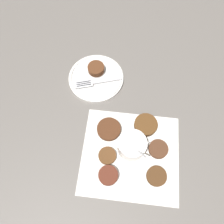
# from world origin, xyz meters

# --- Properties ---
(ground_plane) EXTENTS (4.00, 4.00, 0.00)m
(ground_plane) POSITION_xyz_m (0.00, 0.00, 0.00)
(ground_plane) COLOR #605B56
(napkin) EXTENTS (0.36, 0.34, 0.00)m
(napkin) POSITION_xyz_m (0.03, -0.00, 0.00)
(napkin) COLOR silver
(napkin) RESTS_ON ground_plane
(sauce_bowl) EXTENTS (0.10, 0.10, 0.11)m
(sauce_bowl) POSITION_xyz_m (0.03, 0.02, 0.03)
(sauce_bowl) COLOR white
(sauce_bowl) RESTS_ON napkin
(fritter_0) EXTENTS (0.06, 0.06, 0.02)m
(fritter_0) POSITION_xyz_m (-0.05, -0.06, 0.01)
(fritter_0) COLOR #53271A
(fritter_0) RESTS_ON napkin
(fritter_1) EXTENTS (0.08, 0.08, 0.02)m
(fritter_1) POSITION_xyz_m (-0.04, 0.09, 0.01)
(fritter_1) COLOR #4A2917
(fritter_1) RESTS_ON napkin
(fritter_2) EXTENTS (0.06, 0.06, 0.01)m
(fritter_2) POSITION_xyz_m (0.10, -0.07, 0.01)
(fritter_2) COLOR #4A2E18
(fritter_2) RESTS_ON napkin
(fritter_3) EXTENTS (0.06, 0.06, 0.01)m
(fritter_3) POSITION_xyz_m (-0.05, 0.00, 0.01)
(fritter_3) COLOR #54341B
(fritter_3) RESTS_ON napkin
(fritter_4) EXTENTS (0.08, 0.08, 0.02)m
(fritter_4) POSITION_xyz_m (0.09, 0.09, 0.01)
(fritter_4) COLOR #533419
(fritter_4) RESTS_ON napkin
(fritter_5) EXTENTS (0.06, 0.06, 0.01)m
(fritter_5) POSITION_xyz_m (0.12, 0.01, 0.01)
(fritter_5) COLOR #4D2E1D
(fritter_5) RESTS_ON napkin
(serving_plate) EXTENTS (0.20, 0.20, 0.02)m
(serving_plate) POSITION_xyz_m (-0.07, 0.29, 0.01)
(serving_plate) COLOR white
(serving_plate) RESTS_ON ground_plane
(fritter_on_plate) EXTENTS (0.06, 0.06, 0.02)m
(fritter_on_plate) POSITION_xyz_m (-0.07, 0.32, 0.03)
(fritter_on_plate) COLOR #512D19
(fritter_on_plate) RESTS_ON serving_plate
(fork) EXTENTS (0.17, 0.04, 0.00)m
(fork) POSITION_xyz_m (-0.08, 0.27, 0.02)
(fork) COLOR silver
(fork) RESTS_ON serving_plate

